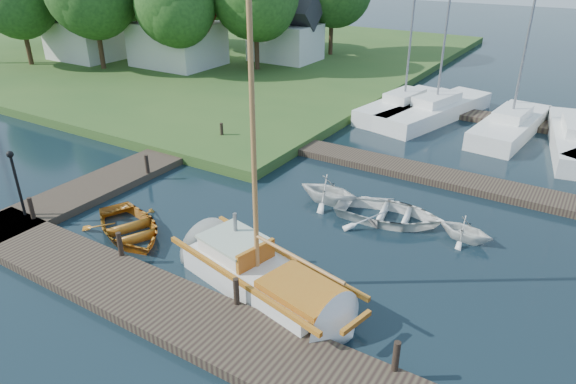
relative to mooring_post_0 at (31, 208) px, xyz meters
The scene contains 24 objects.
ground 9.04m from the mooring_post_0, 33.69° to the left, with size 160.00×160.00×0.00m, color black.
near_dock 7.59m from the mooring_post_0, ahead, with size 18.00×2.20×0.30m, color #2C201B.
left_dock 7.04m from the mooring_post_0, 94.09° to the left, with size 2.20×18.00×0.30m, color #2C201B.
far_dock 14.93m from the mooring_post_0, 50.44° to the left, with size 14.00×1.60×0.30m, color #2C201B.
shore 33.90m from the mooring_post_0, 127.21° to the left, with size 50.00×40.00×0.50m, color #2F5220.
mooring_post_0 is the anchor object (origin of this frame).
mooring_post_1 4.50m from the mooring_post_0, ahead, with size 0.16×0.16×0.80m, color black.
mooring_post_2 9.00m from the mooring_post_0, ahead, with size 0.16×0.16×0.80m, color black.
mooring_post_3 13.50m from the mooring_post_0, ahead, with size 0.16×0.16×0.80m, color black.
mooring_post_4 5.02m from the mooring_post_0, 84.29° to the left, with size 0.16×0.16×0.80m, color black.
mooring_post_5 10.01m from the mooring_post_0, 87.14° to the left, with size 0.16×0.16×0.80m, color black.
lamp_post 1.27m from the mooring_post_0, behind, with size 0.24×0.24×2.44m.
sailboat 9.20m from the mooring_post_0, ahead, with size 7.41×3.51×9.83m.
dinghy 3.63m from the mooring_post_0, 21.49° to the left, with size 2.66×3.73×0.77m, color #9B440F.
tender_b 10.72m from the mooring_post_0, 41.65° to the left, with size 2.02×2.35×1.24m, color silver.
tender_c 12.65m from the mooring_post_0, 33.58° to the left, with size 2.76×3.87×0.80m, color silver.
tender_d 15.02m from the mooring_post_0, 28.27° to the left, with size 1.59×1.85×0.97m, color silver.
marina_boat_0 20.47m from the mooring_post_0, 71.75° to the left, with size 3.39×7.69×11.88m.
marina_boat_1 21.36m from the mooring_post_0, 67.41° to the left, with size 4.35×9.07×10.05m.
marina_boat_2 22.74m from the mooring_post_0, 57.08° to the left, with size 2.93×7.58×10.32m.
house_a 24.54m from the mooring_post_0, 120.76° to the left, with size 6.30×5.00×6.29m.
house_b 28.03m from the mooring_post_0, 137.17° to the left, with size 5.77×4.50×5.79m.
house_c 27.84m from the mooring_post_0, 103.54° to the left, with size 5.25×4.00×5.28m.
tree_2 22.22m from the mooring_post_0, 118.86° to the left, with size 5.83×5.75×7.82m.
Camera 1 is at (8.58, -13.71, 9.07)m, focal length 32.00 mm.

